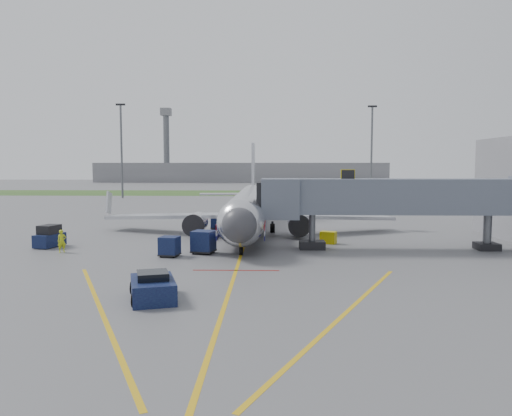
{
  "coord_description": "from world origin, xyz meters",
  "views": [
    {
      "loc": [
        2.37,
        -37.98,
        7.32
      ],
      "look_at": [
        1.0,
        9.13,
        3.2
      ],
      "focal_mm": 35.0,
      "sensor_mm": 36.0,
      "label": 1
    }
  ],
  "objects_px": {
    "airliner": "(248,208)",
    "baggage_tug": "(49,237)",
    "ramp_worker": "(62,241)",
    "pushback_tug": "(153,288)",
    "belt_loader": "(226,227)"
  },
  "relations": [
    {
      "from": "airliner",
      "to": "baggage_tug",
      "type": "height_order",
      "value": "airliner"
    },
    {
      "from": "airliner",
      "to": "pushback_tug",
      "type": "height_order",
      "value": "airliner"
    },
    {
      "from": "airliner",
      "to": "baggage_tug",
      "type": "bearing_deg",
      "value": -150.27
    },
    {
      "from": "pushback_tug",
      "to": "baggage_tug",
      "type": "relative_size",
      "value": 1.36
    },
    {
      "from": "airliner",
      "to": "belt_loader",
      "type": "relative_size",
      "value": 8.24
    },
    {
      "from": "belt_loader",
      "to": "ramp_worker",
      "type": "height_order",
      "value": "belt_loader"
    },
    {
      "from": "airliner",
      "to": "ramp_worker",
      "type": "relative_size",
      "value": 18.82
    },
    {
      "from": "pushback_tug",
      "to": "airliner",
      "type": "bearing_deg",
      "value": 81.52
    },
    {
      "from": "ramp_worker",
      "to": "pushback_tug",
      "type": "bearing_deg",
      "value": -87.65
    },
    {
      "from": "baggage_tug",
      "to": "ramp_worker",
      "type": "distance_m",
      "value": 3.5
    },
    {
      "from": "belt_loader",
      "to": "pushback_tug",
      "type": "bearing_deg",
      "value": -93.13
    },
    {
      "from": "baggage_tug",
      "to": "pushback_tug",
      "type": "bearing_deg",
      "value": -51.97
    },
    {
      "from": "baggage_tug",
      "to": "ramp_worker",
      "type": "relative_size",
      "value": 1.62
    },
    {
      "from": "airliner",
      "to": "belt_loader",
      "type": "bearing_deg",
      "value": 162.38
    },
    {
      "from": "baggage_tug",
      "to": "ramp_worker",
      "type": "height_order",
      "value": "baggage_tug"
    }
  ]
}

